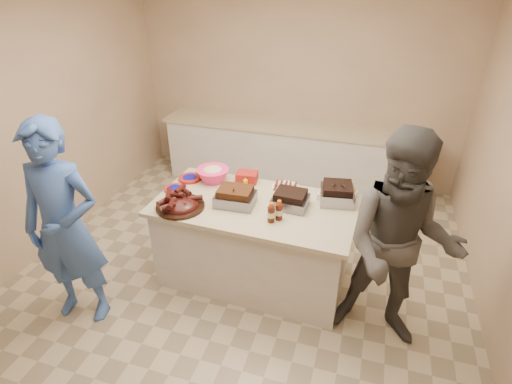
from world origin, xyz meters
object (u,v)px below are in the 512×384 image
(rib_platter, at_px, (181,207))
(bbq_bottle_b, at_px, (279,219))
(island, at_px, (255,276))
(bbq_bottle_a, at_px, (271,221))
(mustard_bottle, at_px, (246,188))
(guest_gray, at_px, (381,332))
(coleslaw_bowl, at_px, (213,181))
(roasting_pan, at_px, (336,201))
(plastic_cup, at_px, (201,179))
(guest_blue, at_px, (88,309))

(rib_platter, relative_size, bbq_bottle_b, 2.37)
(island, bearing_deg, bbq_bottle_a, -44.63)
(bbq_bottle_a, distance_m, mustard_bottle, 0.65)
(bbq_bottle_a, xyz_separation_m, guest_gray, (1.05, -0.13, -0.88))
(coleslaw_bowl, relative_size, guest_gray, 0.18)
(island, distance_m, bbq_bottle_a, 0.94)
(guest_gray, bearing_deg, island, 165.87)
(roasting_pan, relative_size, guest_gray, 0.16)
(bbq_bottle_a, bearing_deg, mustard_bottle, 128.15)
(coleslaw_bowl, xyz_separation_m, mustard_bottle, (0.36, -0.04, 0.00))
(rib_platter, distance_m, bbq_bottle_b, 0.91)
(rib_platter, height_order, coleslaw_bowl, coleslaw_bowl)
(mustard_bottle, height_order, plastic_cup, mustard_bottle)
(coleslaw_bowl, bearing_deg, bbq_bottle_a, -35.80)
(rib_platter, height_order, bbq_bottle_b, bbq_bottle_b)
(island, xyz_separation_m, roasting_pan, (0.72, 0.27, 0.88))
(mustard_bottle, bearing_deg, bbq_bottle_a, -51.85)
(bbq_bottle_a, bearing_deg, coleslaw_bowl, 144.20)
(roasting_pan, distance_m, mustard_bottle, 0.89)
(bbq_bottle_a, bearing_deg, roasting_pan, 45.63)
(bbq_bottle_a, xyz_separation_m, mustard_bottle, (-0.40, 0.51, 0.00))
(plastic_cup, bearing_deg, roasting_pan, -1.69)
(bbq_bottle_b, xyz_separation_m, plastic_cup, (-0.96, 0.49, 0.00))
(island, xyz_separation_m, bbq_bottle_b, (0.28, -0.18, 0.88))
(island, distance_m, rib_platter, 1.11)
(roasting_pan, height_order, guest_gray, roasting_pan)
(guest_gray, bearing_deg, bbq_bottle_b, 171.41)
(coleslaw_bowl, distance_m, plastic_cup, 0.14)
(coleslaw_bowl, height_order, mustard_bottle, coleslaw_bowl)
(island, bearing_deg, roasting_pan, 22.73)
(mustard_bottle, xyz_separation_m, plastic_cup, (-0.50, 0.04, 0.00))
(island, relative_size, mustard_bottle, 16.13)
(plastic_cup, relative_size, guest_gray, 0.05)
(bbq_bottle_b, bearing_deg, guest_blue, -156.51)
(coleslaw_bowl, distance_m, bbq_bottle_b, 0.95)
(island, xyz_separation_m, mustard_bottle, (-0.18, 0.27, 0.88))
(guest_blue, bearing_deg, plastic_cup, 52.16)
(guest_gray, bearing_deg, guest_blue, -166.87)
(rib_platter, distance_m, guest_gray, 2.10)
(roasting_pan, height_order, plastic_cup, roasting_pan)
(mustard_bottle, bearing_deg, bbq_bottle_b, -44.86)
(rib_platter, distance_m, roasting_pan, 1.45)
(island, bearing_deg, coleslaw_bowl, 151.94)
(bbq_bottle_b, xyz_separation_m, guest_blue, (-1.63, -0.71, -0.88))
(bbq_bottle_b, relative_size, guest_gray, 0.10)
(bbq_bottle_a, height_order, guest_blue, bbq_bottle_a)
(mustard_bottle, relative_size, guest_gray, 0.06)
(plastic_cup, height_order, guest_gray, plastic_cup)
(island, relative_size, bbq_bottle_a, 9.98)
(guest_blue, distance_m, guest_gray, 2.68)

